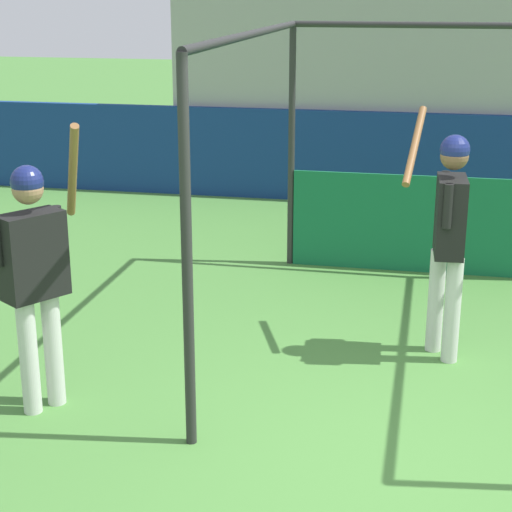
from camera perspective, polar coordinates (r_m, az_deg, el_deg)
name	(u,v)px	position (r m, az deg, el deg)	size (l,w,h in m)	color
ground_plane	(393,466)	(5.60, 9.10, -13.68)	(60.00, 60.00, 0.00)	#477F38
outfield_wall	(422,160)	(11.91, 11.01, 6.31)	(24.00, 0.12, 1.26)	navy
bleacher_section	(428,85)	(13.43, 11.38, 11.14)	(7.05, 3.20, 2.94)	#9E9E99
batting_cage	(437,179)	(8.08, 12.01, 5.04)	(3.09, 4.00, 2.55)	#282828
player_batter	(448,225)	(6.85, 12.71, 2.03)	(0.52, 0.89, 1.95)	silver
player_waiting	(35,266)	(6.01, -14.51, -0.63)	(0.58, 0.78, 2.04)	silver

